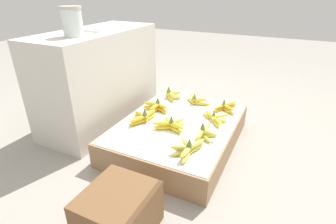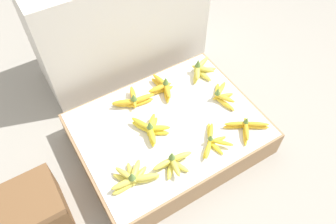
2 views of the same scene
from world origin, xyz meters
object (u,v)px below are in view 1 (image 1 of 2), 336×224
object	(u,v)px
banana_bunch_front_left	(188,149)
banana_bunch_middle_right	(196,100)
banana_bunch_back_midright	(156,107)
glass_jar	(72,21)
banana_bunch_front_midleft	(204,133)
banana_bunch_back_right	(171,95)
wooden_crate	(119,213)
banana_bunch_middle_midleft	(171,125)
foam_tray_white	(99,29)
banana_bunch_front_right	(225,107)
banana_bunch_front_midright	(215,118)
banana_bunch_back_midleft	(143,117)

from	to	relation	value
banana_bunch_front_left	banana_bunch_middle_right	size ratio (longest dim) A/B	1.05
banana_bunch_back_midright	glass_jar	size ratio (longest dim) A/B	1.22
banana_bunch_front_midleft	banana_bunch_back_midright	world-z (taller)	banana_bunch_back_midright
banana_bunch_front_left	banana_bunch_back_right	world-z (taller)	banana_bunch_back_right
wooden_crate	banana_bunch_front_left	xyz separation A→B (m)	(0.50, -0.14, 0.10)
banana_bunch_middle_midleft	glass_jar	world-z (taller)	glass_jar
foam_tray_white	banana_bunch_back_midright	bearing A→B (deg)	-90.96
banana_bunch_middle_midleft	foam_tray_white	distance (m)	0.94
banana_bunch_front_right	banana_bunch_middle_right	world-z (taller)	banana_bunch_middle_right
banana_bunch_back_midright	glass_jar	world-z (taller)	glass_jar
banana_bunch_front_midleft	banana_bunch_back_right	world-z (taller)	banana_bunch_back_right
glass_jar	banana_bunch_back_midright	bearing A→B (deg)	-57.44
glass_jar	banana_bunch_back_right	bearing A→B (deg)	-38.21
banana_bunch_front_left	banana_bunch_front_midleft	size ratio (longest dim) A/B	1.11
banana_bunch_back_right	foam_tray_white	bearing A→B (deg)	119.07
banana_bunch_front_midleft	banana_bunch_front_midright	xyz separation A→B (m)	(0.25, 0.00, -0.01)
glass_jar	foam_tray_white	size ratio (longest dim) A/B	0.77
banana_bunch_back_midleft	glass_jar	bearing A→B (deg)	101.43
banana_bunch_front_midright	banana_bunch_back_right	distance (m)	0.53
banana_bunch_back_midleft	glass_jar	size ratio (longest dim) A/B	1.31
banana_bunch_middle_right	foam_tray_white	xyz separation A→B (m)	(-0.26, 0.73, 0.56)
banana_bunch_front_left	banana_bunch_front_midright	xyz separation A→B (m)	(0.47, -0.03, -0.01)
banana_bunch_front_midright	banana_bunch_middle_right	distance (m)	0.33
banana_bunch_back_midright	wooden_crate	bearing A→B (deg)	-162.20
banana_bunch_back_midleft	banana_bunch_back_midright	world-z (taller)	banana_bunch_back_midright
wooden_crate	glass_jar	size ratio (longest dim) A/B	1.73
banana_bunch_front_midleft	foam_tray_white	world-z (taller)	foam_tray_white
wooden_crate	foam_tray_white	world-z (taller)	foam_tray_white
wooden_crate	banana_bunch_front_left	distance (m)	0.53
banana_bunch_front_right	banana_bunch_middle_right	distance (m)	0.25
banana_bunch_back_right	glass_jar	distance (m)	0.97
wooden_crate	glass_jar	world-z (taller)	glass_jar
foam_tray_white	banana_bunch_front_midright	bearing A→B (deg)	-88.57
banana_bunch_middle_right	glass_jar	distance (m)	1.10
banana_bunch_front_midleft	banana_bunch_middle_midleft	world-z (taller)	same
banana_bunch_back_right	banana_bunch_middle_right	bearing A→B (deg)	-93.24
banana_bunch_front_left	banana_bunch_back_midright	distance (m)	0.62
glass_jar	wooden_crate	bearing A→B (deg)	-130.38
banana_bunch_front_right	banana_bunch_front_left	bearing A→B (deg)	176.01
banana_bunch_middle_midleft	banana_bunch_back_midleft	xyz separation A→B (m)	(0.01, 0.23, 0.00)
banana_bunch_middle_right	glass_jar	xyz separation A→B (m)	(-0.56, 0.69, 0.65)
wooden_crate	banana_bunch_middle_midleft	xyz separation A→B (m)	(0.72, 0.07, 0.10)
banana_bunch_front_midleft	banana_bunch_front_right	bearing A→B (deg)	-1.97
banana_bunch_middle_right	banana_bunch_back_right	distance (m)	0.24
banana_bunch_front_right	banana_bunch_middle_midleft	distance (m)	0.53
banana_bunch_front_right	banana_bunch_middle_midleft	size ratio (longest dim) A/B	1.02
banana_bunch_front_midleft	banana_bunch_back_midright	size ratio (longest dim) A/B	0.96
wooden_crate	banana_bunch_back_midleft	distance (m)	0.80
wooden_crate	banana_bunch_front_midleft	distance (m)	0.74
banana_bunch_back_midleft	banana_bunch_front_midleft	bearing A→B (deg)	-92.40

